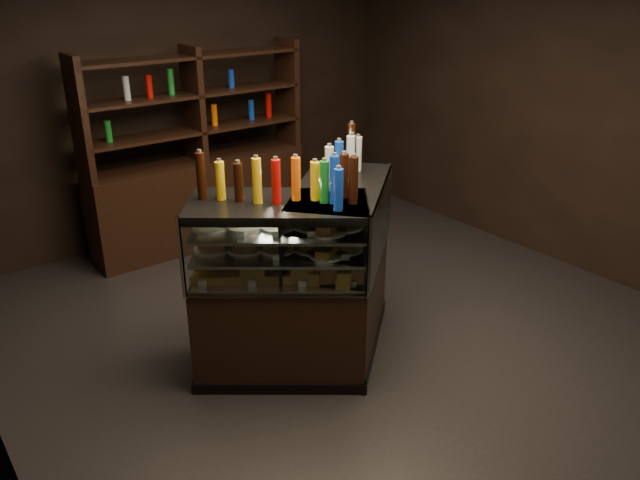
# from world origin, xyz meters

# --- Properties ---
(ground) EXTENTS (5.00, 5.00, 0.00)m
(ground) POSITION_xyz_m (0.00, 0.00, 0.00)
(ground) COLOR black
(ground) RESTS_ON ground
(room_shell) EXTENTS (5.02, 5.02, 3.01)m
(room_shell) POSITION_xyz_m (0.00, 0.00, 1.94)
(room_shell) COLOR black
(room_shell) RESTS_ON ground
(display_case) EXTENTS (1.82, 1.23, 1.29)m
(display_case) POSITION_xyz_m (-0.46, -0.34, 0.44)
(display_case) COLOR black
(display_case) RESTS_ON ground
(food_display) EXTENTS (1.51, 0.84, 0.41)m
(food_display) POSITION_xyz_m (-0.46, -0.35, 0.98)
(food_display) COLOR gold
(food_display) RESTS_ON display_case
(bottles_top) EXTENTS (1.34, 0.70, 0.30)m
(bottles_top) POSITION_xyz_m (-0.46, -0.34, 1.43)
(bottles_top) COLOR #147223
(bottles_top) RESTS_ON display_case
(potted_conifer) EXTENTS (0.38, 0.38, 0.81)m
(potted_conifer) POSITION_xyz_m (0.68, 0.78, 0.46)
(potted_conifer) COLOR black
(potted_conifer) RESTS_ON ground
(back_shelving) EXTENTS (2.26, 0.44, 2.00)m
(back_shelving) POSITION_xyz_m (-0.10, 2.05, 0.61)
(back_shelving) COLOR black
(back_shelving) RESTS_ON ground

